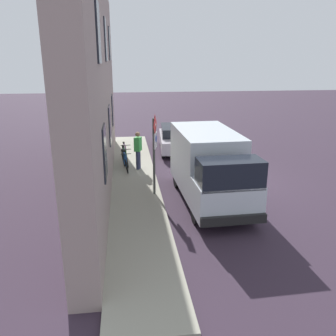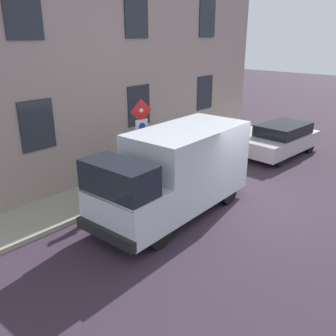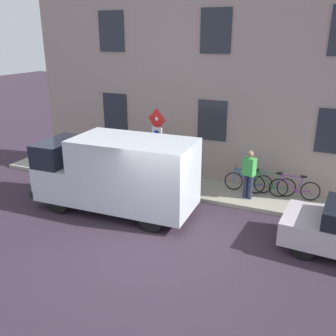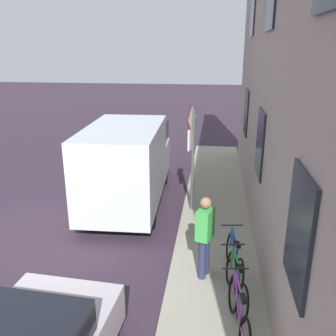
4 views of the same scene
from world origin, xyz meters
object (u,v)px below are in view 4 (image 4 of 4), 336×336
at_px(sign_post_stacked, 192,143).
at_px(bicycle_purple, 239,312).
at_px(bicycle_green, 236,282).
at_px(bicycle_blue, 234,258).
at_px(delivery_van, 128,161).
at_px(pedestrian, 205,235).

bearing_deg(sign_post_stacked, bicycle_purple, -76.73).
height_order(bicycle_purple, bicycle_green, same).
bearing_deg(bicycle_blue, bicycle_purple, 172.96).
bearing_deg(delivery_van, sign_post_stacked, -107.34).
relative_size(sign_post_stacked, bicycle_green, 1.68).
relative_size(sign_post_stacked, bicycle_purple, 1.69).
relative_size(bicycle_green, pedestrian, 1.00).
relative_size(sign_post_stacked, bicycle_blue, 1.68).
relative_size(bicycle_purple, pedestrian, 0.99).
bearing_deg(bicycle_blue, pedestrian, 94.17).
relative_size(bicycle_purple, bicycle_green, 1.00).
height_order(delivery_van, bicycle_purple, delivery_van).
bearing_deg(sign_post_stacked, delivery_van, 164.65).
relative_size(delivery_van, pedestrian, 3.14).
height_order(delivery_van, bicycle_blue, delivery_van).
distance_m(sign_post_stacked, bicycle_green, 4.35).
bearing_deg(delivery_van, bicycle_green, -147.68).
distance_m(bicycle_green, bicycle_blue, 0.80).
height_order(bicycle_green, pedestrian, pedestrian).
height_order(sign_post_stacked, pedestrian, sign_post_stacked).
distance_m(bicycle_purple, bicycle_green, 0.80).
bearing_deg(sign_post_stacked, bicycle_green, -74.14).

